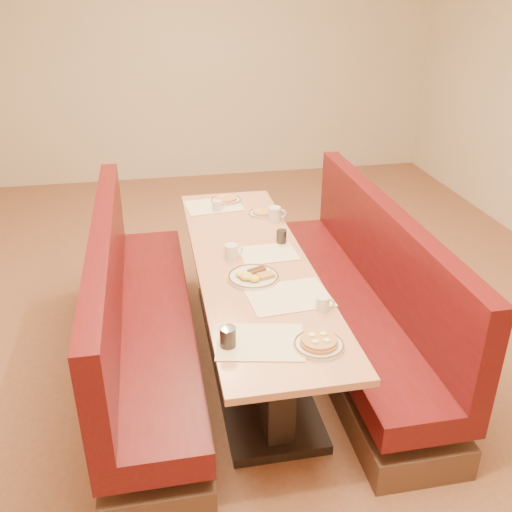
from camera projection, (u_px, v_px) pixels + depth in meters
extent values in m
plane|color=#9E6647|center=(252.00, 359.00, 3.91)|extent=(8.00, 8.00, 0.00)
cube|color=beige|center=(191.00, 63.00, 6.80)|extent=(6.00, 0.04, 2.80)
cube|color=black|center=(252.00, 355.00, 3.89)|extent=(0.55, 1.88, 0.06)
cube|color=black|center=(252.00, 315.00, 3.75)|extent=(0.15, 1.75, 0.71)
cube|color=tan|center=(252.00, 264.00, 3.58)|extent=(0.70, 2.50, 0.04)
cube|color=#4C3326|center=(152.00, 358.00, 3.75)|extent=(0.55, 2.50, 0.20)
cube|color=#590F13|center=(148.00, 323.00, 3.63)|extent=(0.55, 2.50, 0.16)
cube|color=#590F13|center=(107.00, 274.00, 3.42)|extent=(0.12, 2.50, 0.60)
cube|color=#4C3326|center=(347.00, 336.00, 3.97)|extent=(0.55, 2.50, 0.20)
cube|color=#590F13|center=(350.00, 303.00, 3.85)|extent=(0.55, 2.50, 0.16)
cube|color=#590F13|center=(386.00, 250.00, 3.72)|extent=(0.12, 2.50, 0.60)
cube|color=#FFF1C7|center=(260.00, 342.00, 2.79)|extent=(0.48, 0.40, 0.00)
cube|color=#FFF1C7|center=(289.00, 296.00, 3.18)|extent=(0.48, 0.37, 0.00)
cube|color=#FFF1C7|center=(214.00, 206.00, 4.41)|extent=(0.45, 0.36, 0.00)
cube|color=#FFF1C7|center=(268.00, 253.00, 3.66)|extent=(0.37, 0.29, 0.00)
cylinder|color=silver|center=(319.00, 345.00, 2.75)|extent=(0.25, 0.25, 0.02)
torus|color=brown|center=(319.00, 344.00, 2.75)|extent=(0.25, 0.25, 0.01)
cylinder|color=#CA7748|center=(319.00, 342.00, 2.75)|extent=(0.19, 0.19, 0.02)
cylinder|color=#CA7748|center=(319.00, 340.00, 2.74)|extent=(0.17, 0.17, 0.01)
cylinder|color=#F2EC9E|center=(323.00, 334.00, 2.76)|extent=(0.03, 0.03, 0.01)
cylinder|color=#F2EC9E|center=(312.00, 335.00, 2.75)|extent=(0.03, 0.03, 0.01)
cylinder|color=#F2EC9E|center=(315.00, 342.00, 2.70)|extent=(0.03, 0.03, 0.01)
cylinder|color=#F2EC9E|center=(327.00, 340.00, 2.71)|extent=(0.03, 0.03, 0.01)
cylinder|color=silver|center=(253.00, 277.00, 3.36)|extent=(0.31, 0.31, 0.02)
torus|color=brown|center=(253.00, 276.00, 3.36)|extent=(0.30, 0.30, 0.01)
ellipsoid|color=#FFFA41|center=(246.00, 276.00, 3.31)|extent=(0.08, 0.08, 0.04)
ellipsoid|color=#FFFA41|center=(254.00, 278.00, 3.29)|extent=(0.07, 0.07, 0.04)
ellipsoid|color=#FFFA41|center=(241.00, 274.00, 3.34)|extent=(0.06, 0.06, 0.03)
cylinder|color=brown|center=(258.00, 271.00, 3.38)|extent=(0.11, 0.07, 0.02)
cylinder|color=brown|center=(256.00, 269.00, 3.41)|extent=(0.11, 0.07, 0.02)
cube|color=#C5873D|center=(266.00, 275.00, 3.34)|extent=(0.11, 0.09, 0.02)
cylinder|color=silver|center=(262.00, 214.00, 4.25)|extent=(0.21, 0.21, 0.02)
torus|color=brown|center=(262.00, 213.00, 4.25)|extent=(0.21, 0.21, 0.01)
cylinder|color=#D18C4A|center=(262.00, 212.00, 4.24)|extent=(0.15, 0.15, 0.02)
ellipsoid|color=#FFFA41|center=(258.00, 210.00, 4.25)|extent=(0.04, 0.04, 0.02)
cylinder|color=silver|center=(226.00, 201.00, 4.49)|extent=(0.24, 0.24, 0.02)
torus|color=brown|center=(226.00, 200.00, 4.49)|extent=(0.24, 0.24, 0.01)
cylinder|color=#D18C4A|center=(226.00, 198.00, 4.48)|extent=(0.17, 0.17, 0.02)
ellipsoid|color=#FFFA41|center=(222.00, 197.00, 4.49)|extent=(0.05, 0.05, 0.03)
cylinder|color=silver|center=(323.00, 303.00, 3.04)|extent=(0.07, 0.07, 0.08)
torus|color=silver|center=(330.00, 303.00, 3.04)|extent=(0.06, 0.02, 0.06)
cylinder|color=black|center=(323.00, 298.00, 3.03)|extent=(0.06, 0.06, 0.01)
cylinder|color=silver|center=(231.00, 251.00, 3.59)|extent=(0.08, 0.08, 0.09)
torus|color=silver|center=(238.00, 251.00, 3.60)|extent=(0.06, 0.02, 0.06)
cylinder|color=black|center=(231.00, 246.00, 3.58)|extent=(0.07, 0.07, 0.01)
cylinder|color=silver|center=(274.00, 214.00, 4.14)|extent=(0.09, 0.09, 0.10)
torus|color=silver|center=(281.00, 214.00, 4.14)|extent=(0.07, 0.03, 0.07)
cylinder|color=black|center=(275.00, 208.00, 4.12)|extent=(0.08, 0.08, 0.01)
cylinder|color=silver|center=(217.00, 206.00, 4.31)|extent=(0.07, 0.07, 0.08)
torus|color=silver|center=(222.00, 205.00, 4.32)|extent=(0.06, 0.02, 0.06)
cylinder|color=black|center=(217.00, 201.00, 4.30)|extent=(0.06, 0.06, 0.01)
cylinder|color=black|center=(228.00, 337.00, 2.73)|extent=(0.07, 0.07, 0.11)
cylinder|color=silver|center=(228.00, 337.00, 2.73)|extent=(0.08, 0.08, 0.11)
cylinder|color=black|center=(281.00, 237.00, 3.79)|extent=(0.06, 0.06, 0.09)
cylinder|color=silver|center=(281.00, 237.00, 3.79)|extent=(0.07, 0.07, 0.09)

